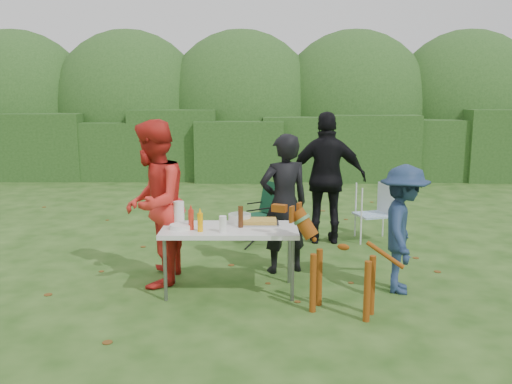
{
  "coord_description": "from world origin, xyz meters",
  "views": [
    {
      "loc": [
        0.45,
        -6.04,
        2.2
      ],
      "look_at": [
        0.44,
        0.55,
        1.0
      ],
      "focal_mm": 38.0,
      "sensor_mm": 36.0,
      "label": 1
    }
  ],
  "objects_px": {
    "dog": "(343,263)",
    "mustard_bottle": "(200,222)",
    "person_black_puffy": "(327,178)",
    "camping_chair": "(260,213)",
    "person_red_jacket": "(154,203)",
    "ketchup_bottle": "(191,220)",
    "paper_towel_roll": "(179,213)",
    "beer_bottle": "(241,217)",
    "child": "(403,229)",
    "folding_table": "(230,232)",
    "lawn_chair": "(373,212)",
    "person_cook": "(284,204)"
  },
  "relations": [
    {
      "from": "person_cook",
      "to": "person_black_puffy",
      "type": "relative_size",
      "value": 0.89
    },
    {
      "from": "person_cook",
      "to": "mustard_bottle",
      "type": "height_order",
      "value": "person_cook"
    },
    {
      "from": "folding_table",
      "to": "person_black_puffy",
      "type": "bearing_deg",
      "value": 57.13
    },
    {
      "from": "person_red_jacket",
      "to": "ketchup_bottle",
      "type": "xyz_separation_m",
      "value": [
        0.47,
        -0.36,
        -0.11
      ]
    },
    {
      "from": "person_cook",
      "to": "beer_bottle",
      "type": "xyz_separation_m",
      "value": [
        -0.51,
        -0.69,
        -0.0
      ]
    },
    {
      "from": "child",
      "to": "camping_chair",
      "type": "bearing_deg",
      "value": 51.95
    },
    {
      "from": "person_cook",
      "to": "person_black_puffy",
      "type": "height_order",
      "value": "person_black_puffy"
    },
    {
      "from": "paper_towel_roll",
      "to": "dog",
      "type": "bearing_deg",
      "value": -24.08
    },
    {
      "from": "person_black_puffy",
      "to": "person_red_jacket",
      "type": "bearing_deg",
      "value": 41.15
    },
    {
      "from": "camping_chair",
      "to": "person_red_jacket",
      "type": "bearing_deg",
      "value": 20.9
    },
    {
      "from": "dog",
      "to": "mustard_bottle",
      "type": "height_order",
      "value": "dog"
    },
    {
      "from": "mustard_bottle",
      "to": "ketchup_bottle",
      "type": "distance_m",
      "value": 0.13
    },
    {
      "from": "beer_bottle",
      "to": "paper_towel_roll",
      "type": "relative_size",
      "value": 0.92
    },
    {
      "from": "person_black_puffy",
      "to": "beer_bottle",
      "type": "distance_m",
      "value": 2.38
    },
    {
      "from": "person_black_puffy",
      "to": "paper_towel_roll",
      "type": "bearing_deg",
      "value": 46.84
    },
    {
      "from": "lawn_chair",
      "to": "ketchup_bottle",
      "type": "xyz_separation_m",
      "value": [
        -2.47,
        -2.26,
        0.42
      ]
    },
    {
      "from": "beer_bottle",
      "to": "paper_towel_roll",
      "type": "xyz_separation_m",
      "value": [
        -0.7,
        0.16,
        0.01
      ]
    },
    {
      "from": "person_cook",
      "to": "dog",
      "type": "height_order",
      "value": "person_cook"
    },
    {
      "from": "ketchup_bottle",
      "to": "paper_towel_roll",
      "type": "bearing_deg",
      "value": 123.07
    },
    {
      "from": "dog",
      "to": "camping_chair",
      "type": "distance_m",
      "value": 2.76
    },
    {
      "from": "person_cook",
      "to": "dog",
      "type": "bearing_deg",
      "value": 92.77
    },
    {
      "from": "person_red_jacket",
      "to": "lawn_chair",
      "type": "distance_m",
      "value": 3.54
    },
    {
      "from": "folding_table",
      "to": "mustard_bottle",
      "type": "height_order",
      "value": "mustard_bottle"
    },
    {
      "from": "person_black_puffy",
      "to": "child",
      "type": "relative_size",
      "value": 1.35
    },
    {
      "from": "person_red_jacket",
      "to": "ketchup_bottle",
      "type": "bearing_deg",
      "value": 54.93
    },
    {
      "from": "child",
      "to": "dog",
      "type": "xyz_separation_m",
      "value": [
        -0.76,
        -0.62,
        -0.19
      ]
    },
    {
      "from": "person_red_jacket",
      "to": "child",
      "type": "bearing_deg",
      "value": 86.91
    },
    {
      "from": "lawn_chair",
      "to": "beer_bottle",
      "type": "xyz_separation_m",
      "value": [
        -1.93,
        -2.16,
        0.43
      ]
    },
    {
      "from": "folding_table",
      "to": "paper_towel_roll",
      "type": "xyz_separation_m",
      "value": [
        -0.58,
        0.18,
        0.18
      ]
    },
    {
      "from": "dog",
      "to": "ketchup_bottle",
      "type": "distance_m",
      "value": 1.69
    },
    {
      "from": "person_black_puffy",
      "to": "lawn_chair",
      "type": "relative_size",
      "value": 2.24
    },
    {
      "from": "ketchup_bottle",
      "to": "person_red_jacket",
      "type": "bearing_deg",
      "value": 142.84
    },
    {
      "from": "person_cook",
      "to": "lawn_chair",
      "type": "distance_m",
      "value": 2.08
    },
    {
      "from": "folding_table",
      "to": "dog",
      "type": "height_order",
      "value": "dog"
    },
    {
      "from": "person_red_jacket",
      "to": "child",
      "type": "relative_size",
      "value": 1.33
    },
    {
      "from": "dog",
      "to": "person_red_jacket",
      "type": "bearing_deg",
      "value": 1.82
    },
    {
      "from": "folding_table",
      "to": "lawn_chair",
      "type": "height_order",
      "value": "lawn_chair"
    },
    {
      "from": "person_black_puffy",
      "to": "camping_chair",
      "type": "xyz_separation_m",
      "value": [
        -0.98,
        -0.03,
        -0.52
      ]
    },
    {
      "from": "lawn_chair",
      "to": "ketchup_bottle",
      "type": "relative_size",
      "value": 3.94
    },
    {
      "from": "ketchup_bottle",
      "to": "paper_towel_roll",
      "type": "relative_size",
      "value": 0.85
    },
    {
      "from": "camping_chair",
      "to": "paper_towel_roll",
      "type": "height_order",
      "value": "paper_towel_roll"
    },
    {
      "from": "camping_chair",
      "to": "mustard_bottle",
      "type": "relative_size",
      "value": 4.53
    },
    {
      "from": "person_black_puffy",
      "to": "ketchup_bottle",
      "type": "relative_size",
      "value": 8.84
    },
    {
      "from": "person_red_jacket",
      "to": "dog",
      "type": "relative_size",
      "value": 1.72
    },
    {
      "from": "folding_table",
      "to": "paper_towel_roll",
      "type": "height_order",
      "value": "paper_towel_roll"
    },
    {
      "from": "dog",
      "to": "lawn_chair",
      "type": "bearing_deg",
      "value": -82.69
    },
    {
      "from": "dog",
      "to": "mustard_bottle",
      "type": "xyz_separation_m",
      "value": [
        -1.47,
        0.44,
        0.31
      ]
    },
    {
      "from": "person_black_puffy",
      "to": "camping_chair",
      "type": "distance_m",
      "value": 1.11
    },
    {
      "from": "lawn_chair",
      "to": "ketchup_bottle",
      "type": "height_order",
      "value": "ketchup_bottle"
    },
    {
      "from": "child",
      "to": "paper_towel_roll",
      "type": "xyz_separation_m",
      "value": [
        -2.51,
        0.16,
        0.15
      ]
    }
  ]
}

